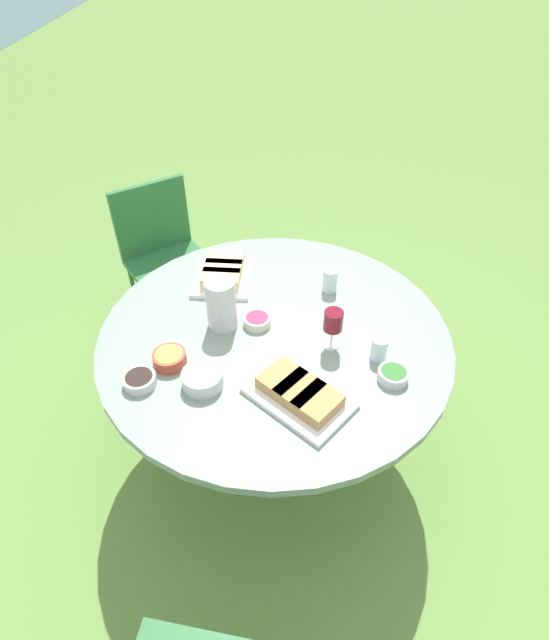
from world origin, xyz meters
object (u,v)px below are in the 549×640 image
(wine_glass, at_px, (333,322))
(chair_near_left, at_px, (164,250))
(dining_table, at_px, (274,349))
(water_pitcher, at_px, (221,304))

(wine_glass, bearing_deg, chair_near_left, 39.95)
(dining_table, relative_size, chair_near_left, 1.58)
(dining_table, bearing_deg, chair_near_left, 34.31)
(dining_table, distance_m, water_pitcher, 0.30)
(dining_table, bearing_deg, wine_glass, -110.41)
(chair_near_left, relative_size, water_pitcher, 4.10)
(water_pitcher, height_order, wine_glass, water_pitcher)
(dining_table, height_order, wine_glass, wine_glass)
(chair_near_left, distance_m, water_pitcher, 1.10)
(dining_table, xyz_separation_m, chair_near_left, (0.97, 0.66, -0.16))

